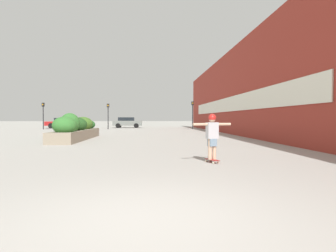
{
  "coord_description": "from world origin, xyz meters",
  "views": [
    {
      "loc": [
        0.04,
        -3.88,
        1.3
      ],
      "look_at": [
        1.04,
        13.36,
        0.88
      ],
      "focal_mm": 32.0,
      "sensor_mm": 36.0,
      "label": 1
    }
  ],
  "objects_px": {
    "car_center_left": "(65,123)",
    "traffic_light_left": "(108,112)",
    "traffic_light_far_left": "(43,111)",
    "skateboarder": "(212,132)",
    "skateboard": "(212,160)",
    "traffic_light_right": "(193,110)",
    "car_leftmost": "(127,122)"
  },
  "relations": [
    {
      "from": "skateboard",
      "to": "car_leftmost",
      "type": "height_order",
      "value": "car_leftmost"
    },
    {
      "from": "skateboarder",
      "to": "traffic_light_left",
      "type": "xyz_separation_m",
      "value": [
        -7.07,
        28.61,
        1.26
      ]
    },
    {
      "from": "skateboarder",
      "to": "traffic_light_left",
      "type": "height_order",
      "value": "traffic_light_left"
    },
    {
      "from": "skateboarder",
      "to": "car_leftmost",
      "type": "xyz_separation_m",
      "value": [
        -5.11,
        33.81,
        -0.13
      ]
    },
    {
      "from": "skateboard",
      "to": "traffic_light_far_left",
      "type": "height_order",
      "value": "traffic_light_far_left"
    },
    {
      "from": "skateboarder",
      "to": "car_leftmost",
      "type": "bearing_deg",
      "value": 79.65
    },
    {
      "from": "skateboard",
      "to": "skateboarder",
      "type": "bearing_deg",
      "value": 57.02
    },
    {
      "from": "skateboard",
      "to": "traffic_light_right",
      "type": "distance_m",
      "value": 28.46
    },
    {
      "from": "skateboard",
      "to": "traffic_light_far_left",
      "type": "xyz_separation_m",
      "value": [
        -14.8,
        28.26,
        2.15
      ]
    },
    {
      "from": "skateboarder",
      "to": "traffic_light_left",
      "type": "distance_m",
      "value": 29.49
    },
    {
      "from": "skateboarder",
      "to": "car_center_left",
      "type": "distance_m",
      "value": 35.22
    },
    {
      "from": "traffic_light_far_left",
      "to": "skateboarder",
      "type": "bearing_deg",
      "value": -62.37
    },
    {
      "from": "skateboard",
      "to": "traffic_light_left",
      "type": "bearing_deg",
      "value": 84.93
    },
    {
      "from": "skateboard",
      "to": "traffic_light_left",
      "type": "xyz_separation_m",
      "value": [
        -7.07,
        28.61,
        2.1
      ]
    },
    {
      "from": "car_leftmost",
      "to": "traffic_light_far_left",
      "type": "xyz_separation_m",
      "value": [
        -9.69,
        -5.55,
        1.43
      ]
    },
    {
      "from": "skateboard",
      "to": "traffic_light_far_left",
      "type": "relative_size",
      "value": 0.19
    },
    {
      "from": "skateboard",
      "to": "car_leftmost",
      "type": "distance_m",
      "value": 34.21
    },
    {
      "from": "skateboard",
      "to": "skateboarder",
      "type": "height_order",
      "value": "skateboarder"
    },
    {
      "from": "traffic_light_left",
      "to": "traffic_light_right",
      "type": "xyz_separation_m",
      "value": [
        10.46,
        -0.45,
        0.18
      ]
    },
    {
      "from": "traffic_light_right",
      "to": "car_center_left",
      "type": "bearing_deg",
      "value": 165.44
    },
    {
      "from": "skateboard",
      "to": "traffic_light_far_left",
      "type": "bearing_deg",
      "value": 98.69
    },
    {
      "from": "skateboarder",
      "to": "traffic_light_right",
      "type": "bearing_deg",
      "value": 64.18
    },
    {
      "from": "traffic_light_right",
      "to": "car_leftmost",
      "type": "bearing_deg",
      "value": 146.4
    },
    {
      "from": "traffic_light_left",
      "to": "skateboarder",
      "type": "bearing_deg",
      "value": -76.13
    },
    {
      "from": "car_center_left",
      "to": "traffic_light_far_left",
      "type": "bearing_deg",
      "value": 162.75
    },
    {
      "from": "skateboarder",
      "to": "traffic_light_far_left",
      "type": "relative_size",
      "value": 0.42
    },
    {
      "from": "traffic_light_left",
      "to": "traffic_light_far_left",
      "type": "distance_m",
      "value": 7.74
    },
    {
      "from": "car_center_left",
      "to": "traffic_light_left",
      "type": "bearing_deg",
      "value": -121.57
    },
    {
      "from": "car_center_left",
      "to": "traffic_light_far_left",
      "type": "distance_m",
      "value": 4.71
    },
    {
      "from": "skateboard",
      "to": "car_center_left",
      "type": "relative_size",
      "value": 0.13
    },
    {
      "from": "car_leftmost",
      "to": "traffic_light_left",
      "type": "distance_m",
      "value": 5.73
    },
    {
      "from": "skateboard",
      "to": "skateboarder",
      "type": "xyz_separation_m",
      "value": [
        0.0,
        0.0,
        0.84
      ]
    }
  ]
}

